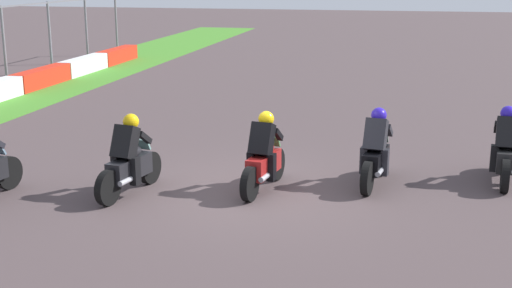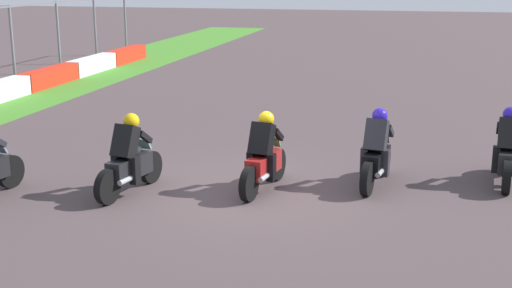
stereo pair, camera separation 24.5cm
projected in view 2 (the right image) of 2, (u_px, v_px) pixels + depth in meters
name	position (u px, v px, depth m)	size (l,w,h in m)	color
ground_plane	(255.00, 192.00, 12.94)	(120.00, 120.00, 0.00)	#4C3D3E
rider_lane_a	(507.00, 153.00, 13.30)	(2.04, 0.56, 1.51)	black
rider_lane_b	(377.00, 154.00, 13.19)	(2.04, 0.60, 1.51)	black
rider_lane_c	(264.00, 158.00, 12.90)	(2.04, 0.60, 1.51)	black
rider_lane_d	(129.00, 161.00, 12.72)	(2.03, 0.62, 1.51)	black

